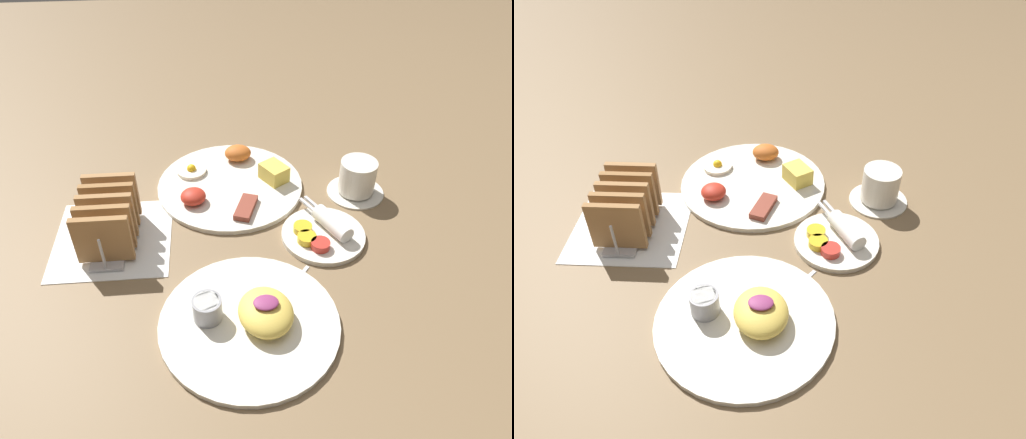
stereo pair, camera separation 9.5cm
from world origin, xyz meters
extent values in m
plane|color=brown|center=(0.00, 0.00, 0.00)|extent=(3.00, 3.00, 0.00)
cube|color=white|center=(-0.22, 0.01, 0.00)|extent=(0.22, 0.22, 0.00)
cylinder|color=silver|center=(0.01, 0.16, 0.01)|extent=(0.31, 0.31, 0.01)
cube|color=#E5C64C|center=(0.10, 0.16, 0.03)|extent=(0.07, 0.07, 0.04)
ellipsoid|color=#C66023|center=(0.03, 0.25, 0.03)|extent=(0.06, 0.05, 0.03)
cylinder|color=#F4EACC|center=(-0.07, 0.21, 0.01)|extent=(0.06, 0.06, 0.01)
sphere|color=yellow|center=(-0.07, 0.21, 0.02)|extent=(0.02, 0.02, 0.02)
ellipsoid|color=red|center=(-0.07, 0.10, 0.02)|extent=(0.05, 0.05, 0.03)
cube|color=brown|center=(0.04, 0.06, 0.02)|extent=(0.06, 0.08, 0.01)
cylinder|color=silver|center=(0.18, -0.02, 0.01)|extent=(0.16, 0.16, 0.01)
cylinder|color=gold|center=(0.14, -0.01, 0.02)|extent=(0.04, 0.04, 0.01)
cylinder|color=gold|center=(0.14, -0.04, 0.02)|extent=(0.04, 0.04, 0.01)
cylinder|color=red|center=(0.17, -0.06, 0.02)|extent=(0.04, 0.04, 0.01)
cylinder|color=white|center=(0.20, -0.01, 0.03)|extent=(0.07, 0.09, 0.03)
cube|color=silver|center=(0.16, 0.05, 0.03)|extent=(0.03, 0.05, 0.00)
cube|color=silver|center=(0.17, 0.05, 0.03)|extent=(0.03, 0.05, 0.00)
cylinder|color=silver|center=(0.02, -0.22, 0.01)|extent=(0.29, 0.29, 0.01)
ellipsoid|color=#EAC651|center=(0.05, -0.22, 0.03)|extent=(0.11, 0.12, 0.04)
ellipsoid|color=#8C3366|center=(0.05, -0.22, 0.05)|extent=(0.04, 0.03, 0.01)
cylinder|color=#99999E|center=(-0.04, -0.20, 0.03)|extent=(0.05, 0.05, 0.04)
cylinder|color=white|center=(-0.04, -0.20, 0.05)|extent=(0.04, 0.04, 0.01)
cube|color=#B7B7BC|center=(-0.22, 0.01, 0.01)|extent=(0.06, 0.18, 0.01)
cube|color=#9F7143|center=(-0.22, -0.05, 0.06)|extent=(0.10, 0.01, 0.10)
cube|color=#9D6F41|center=(-0.22, -0.02, 0.06)|extent=(0.10, 0.01, 0.10)
cube|color=#A27446|center=(-0.22, 0.01, 0.06)|extent=(0.10, 0.01, 0.10)
cube|color=olive|center=(-0.22, 0.04, 0.06)|extent=(0.10, 0.01, 0.10)
cube|color=#A57749|center=(-0.22, 0.07, 0.06)|extent=(0.10, 0.01, 0.10)
cylinder|color=#B7B7BC|center=(-0.22, -0.08, 0.04)|extent=(0.01, 0.01, 0.07)
cylinder|color=#B7B7BC|center=(-0.22, 0.10, 0.04)|extent=(0.01, 0.01, 0.07)
cylinder|color=silver|center=(0.27, 0.11, 0.00)|extent=(0.12, 0.12, 0.01)
cylinder|color=silver|center=(0.27, 0.11, 0.04)|extent=(0.08, 0.08, 0.07)
cylinder|color=#381E0F|center=(0.27, 0.11, 0.07)|extent=(0.06, 0.06, 0.01)
cube|color=silver|center=(0.10, -0.14, 0.00)|extent=(0.07, 0.09, 0.00)
ellipsoid|color=silver|center=(0.06, -0.19, 0.00)|extent=(0.02, 0.02, 0.01)
camera|label=1|loc=(-0.01, -0.71, 0.65)|focal=35.00mm
camera|label=2|loc=(0.09, -0.72, 0.65)|focal=35.00mm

